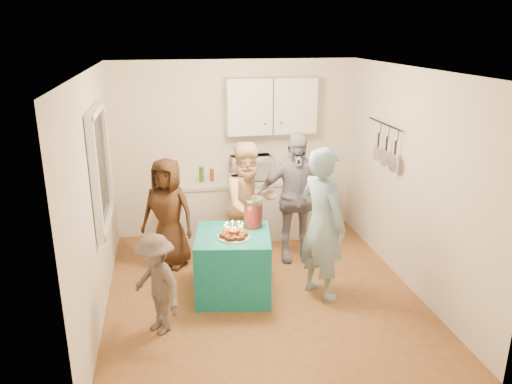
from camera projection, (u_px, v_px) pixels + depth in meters
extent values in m
plane|color=brown|center=(261.00, 292.00, 6.00)|extent=(4.00, 4.00, 0.00)
plane|color=white|center=(262.00, 70.00, 5.19)|extent=(4.00, 4.00, 0.00)
plane|color=silver|center=(236.00, 149.00, 7.46)|extent=(3.60, 3.60, 0.00)
plane|color=silver|center=(95.00, 198.00, 5.28)|extent=(4.00, 4.00, 0.00)
plane|color=silver|center=(411.00, 180.00, 5.90)|extent=(4.00, 4.00, 0.00)
cube|color=black|center=(99.00, 168.00, 5.49)|extent=(0.04, 1.00, 1.20)
cube|color=white|center=(253.00, 209.00, 7.48)|extent=(2.20, 0.58, 0.86)
cube|color=beige|center=(253.00, 180.00, 7.34)|extent=(2.24, 0.62, 0.05)
cube|color=white|center=(271.00, 106.00, 7.20)|extent=(1.30, 0.30, 0.80)
cube|color=black|center=(382.00, 143.00, 6.45)|extent=(0.12, 1.00, 0.60)
imported|color=white|center=(252.00, 168.00, 7.28)|extent=(0.61, 0.43, 0.33)
cube|color=#137D7C|center=(233.00, 264.00, 5.85)|extent=(0.97, 0.97, 0.76)
cylinder|color=#B00E15|center=(253.00, 213.00, 5.91)|extent=(0.22, 0.22, 0.34)
imported|color=#84AAC0|center=(322.00, 224.00, 5.66)|extent=(0.68, 0.78, 1.80)
imported|color=brown|center=(168.00, 213.00, 6.47)|extent=(0.85, 0.74, 1.46)
imported|color=tan|center=(249.00, 205.00, 6.48)|extent=(0.98, 0.87, 1.66)
imported|color=#140F35|center=(295.00, 197.00, 6.62)|extent=(1.05, 0.49, 1.75)
imported|color=#4D423D|center=(156.00, 284.00, 5.05)|extent=(0.73, 0.81, 1.09)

